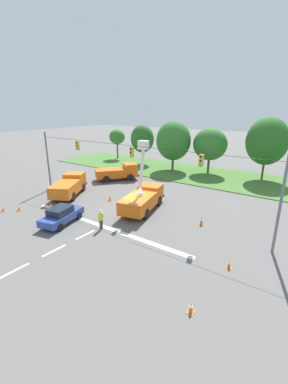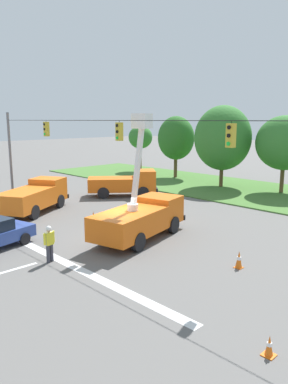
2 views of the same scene
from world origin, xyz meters
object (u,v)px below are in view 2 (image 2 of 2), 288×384
Objects in this scene: road_worker at (49,242)px; utility_truck_bucket_lift at (141,215)px; traffic_cone_mid_right at (239,259)px; utility_truck_support_far at (35,196)px; tree_far_west at (140,137)px; tree_east at (285,143)px; tree_west at (176,138)px; utility_truck_support_near at (125,183)px; traffic_cone_lane_edge_b at (269,346)px; traffic_cone_foreground_right at (93,217)px; tree_centre at (223,138)px.

utility_truck_bucket_lift is at bearing 86.19° from road_worker.
utility_truck_bucket_lift is 8.69× the size of traffic_cone_mid_right.
road_worker is (9.45, -4.32, -0.19)m from utility_truck_support_far.
tree_east is (19.83, -1.10, 0.20)m from tree_far_west.
tree_west reaches higher than utility_truck_support_near.
tree_west is 22.88m from utility_truck_bucket_lift.
tree_east is 1.00× the size of utility_truck_bucket_lift.
utility_truck_support_near is (-9.61, 7.28, -0.17)m from utility_truck_bucket_lift.
tree_west is 27.06m from traffic_cone_mid_right.
traffic_cone_lane_edge_b is at bearing -50.82° from traffic_cone_mid_right.
utility_truck_bucket_lift is at bearing -88.33° from tree_east.
utility_truck_support_far is (3.50, -19.61, -3.39)m from tree_west.
tree_west is 33.46m from traffic_cone_lane_edge_b.
road_worker is 8.83m from traffic_cone_mid_right.
tree_east reaches higher than utility_truck_bucket_lift.
traffic_cone_lane_edge_b is at bearing -25.19° from utility_truck_bucket_lift.
traffic_cone_mid_right is at bearing 40.83° from road_worker.
utility_truck_support_near is 8.50× the size of traffic_cone_foreground_right.
utility_truck_support_near is 15.86m from road_worker.
road_worker is at bearing -93.81° from utility_truck_bucket_lift.
utility_truck_support_far reaches higher than traffic_cone_foreground_right.
traffic_cone_foreground_right is at bearing 15.50° from utility_truck_support_far.
tree_west reaches higher than traffic_cone_foreground_right.
traffic_cone_foreground_right is (-4.67, 0.14, -0.98)m from utility_truck_bucket_lift.
tree_west is 1.06× the size of utility_truck_support_far.
utility_truck_support_near is 8.72m from traffic_cone_foreground_right.
utility_truck_support_far is 20.56m from traffic_cone_lane_edge_b.
traffic_cone_foreground_right is 1.14× the size of traffic_cone_lane_edge_b.
traffic_cone_foreground_right is at bearing 178.34° from utility_truck_bucket_lift.
utility_truck_support_near is (-9.07, -11.09, -3.43)m from tree_east.
traffic_cone_foreground_right is at bearing 161.56° from traffic_cone_lane_edge_b.
utility_truck_support_near is at bearing -129.29° from tree_east.
tree_centre reaches higher than traffic_cone_mid_right.
tree_far_west is at bearing 170.08° from tree_centre.
tree_centre reaches higher than utility_truck_support_near.
utility_truck_support_near reaches higher than utility_truck_support_far.
traffic_cone_lane_edge_b is (20.22, -3.60, -0.89)m from utility_truck_support_far.
tree_far_west is 33.17m from traffic_cone_mid_right.
road_worker is at bearing -176.15° from traffic_cone_lane_edge_b.
utility_truck_support_near is (3.71, -11.03, -3.42)m from tree_west.
traffic_cone_mid_right is at bearing -35.93° from tree_far_west.
utility_truck_support_far is 9.35× the size of traffic_cone_foreground_right.
tree_west is 1.16× the size of utility_truck_support_near.
utility_truck_support_far is 5.41m from traffic_cone_foreground_right.
traffic_cone_mid_right is at bearing -24.17° from utility_truck_support_near.
tree_centre is (7.16, -1.33, 0.30)m from tree_west.
traffic_cone_mid_right is at bearing 129.18° from traffic_cone_lane_edge_b.
utility_truck_bucket_lift is at bearing 154.81° from traffic_cone_lane_edge_b.
tree_far_west is 0.88× the size of utility_truck_support_far.
tree_far_west is 19.87m from tree_east.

